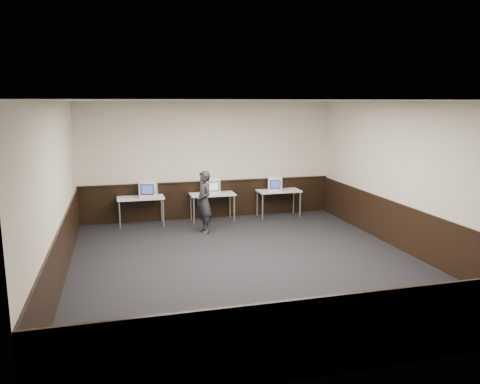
# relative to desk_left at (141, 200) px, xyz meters

# --- Properties ---
(floor) EXTENTS (8.00, 8.00, 0.00)m
(floor) POSITION_rel_desk_left_xyz_m (1.90, -3.60, -0.68)
(floor) COLOR black
(floor) RESTS_ON ground
(ceiling) EXTENTS (8.00, 8.00, 0.00)m
(ceiling) POSITION_rel_desk_left_xyz_m (1.90, -3.60, 2.52)
(ceiling) COLOR white
(ceiling) RESTS_ON back_wall
(back_wall) EXTENTS (7.00, 0.00, 7.00)m
(back_wall) POSITION_rel_desk_left_xyz_m (1.90, 0.40, 0.92)
(back_wall) COLOR beige
(back_wall) RESTS_ON ground
(front_wall) EXTENTS (7.00, 0.00, 7.00)m
(front_wall) POSITION_rel_desk_left_xyz_m (1.90, -7.60, 0.92)
(front_wall) COLOR beige
(front_wall) RESTS_ON ground
(left_wall) EXTENTS (0.00, 8.00, 8.00)m
(left_wall) POSITION_rel_desk_left_xyz_m (-1.60, -3.60, 0.92)
(left_wall) COLOR beige
(left_wall) RESTS_ON ground
(right_wall) EXTENTS (0.00, 8.00, 8.00)m
(right_wall) POSITION_rel_desk_left_xyz_m (5.40, -3.60, 0.92)
(right_wall) COLOR beige
(right_wall) RESTS_ON ground
(wainscot_back) EXTENTS (6.98, 0.04, 1.00)m
(wainscot_back) POSITION_rel_desk_left_xyz_m (1.90, 0.38, -0.18)
(wainscot_back) COLOR black
(wainscot_back) RESTS_ON back_wall
(wainscot_front) EXTENTS (6.98, 0.04, 1.00)m
(wainscot_front) POSITION_rel_desk_left_xyz_m (1.90, -7.58, -0.18)
(wainscot_front) COLOR black
(wainscot_front) RESTS_ON front_wall
(wainscot_left) EXTENTS (0.04, 7.98, 1.00)m
(wainscot_left) POSITION_rel_desk_left_xyz_m (-1.58, -3.60, -0.18)
(wainscot_left) COLOR black
(wainscot_left) RESTS_ON left_wall
(wainscot_right) EXTENTS (0.04, 7.98, 1.00)m
(wainscot_right) POSITION_rel_desk_left_xyz_m (5.38, -3.60, -0.18)
(wainscot_right) COLOR black
(wainscot_right) RESTS_ON right_wall
(wainscot_rail) EXTENTS (6.98, 0.06, 0.04)m
(wainscot_rail) POSITION_rel_desk_left_xyz_m (1.90, 0.36, 0.34)
(wainscot_rail) COLOR black
(wainscot_rail) RESTS_ON wainscot_back
(desk_left) EXTENTS (1.20, 0.60, 0.75)m
(desk_left) POSITION_rel_desk_left_xyz_m (0.00, 0.00, 0.00)
(desk_left) COLOR silver
(desk_left) RESTS_ON ground
(desk_center) EXTENTS (1.20, 0.60, 0.75)m
(desk_center) POSITION_rel_desk_left_xyz_m (1.90, 0.00, 0.00)
(desk_center) COLOR silver
(desk_center) RESTS_ON ground
(desk_right) EXTENTS (1.20, 0.60, 0.75)m
(desk_right) POSITION_rel_desk_left_xyz_m (3.80, 0.00, 0.00)
(desk_right) COLOR silver
(desk_right) RESTS_ON ground
(emac_left) EXTENTS (0.52, 0.54, 0.44)m
(emac_left) POSITION_rel_desk_left_xyz_m (0.20, -0.04, 0.29)
(emac_left) COLOR white
(emac_left) RESTS_ON desk_left
(emac_center) EXTENTS (0.48, 0.50, 0.41)m
(emac_center) POSITION_rel_desk_left_xyz_m (1.86, 0.02, 0.28)
(emac_center) COLOR white
(emac_center) RESTS_ON desk_center
(emac_right) EXTENTS (0.48, 0.50, 0.38)m
(emac_right) POSITION_rel_desk_left_xyz_m (3.67, -0.04, 0.26)
(emac_right) COLOR white
(emac_right) RESTS_ON desk_right
(person) EXTENTS (0.49, 0.63, 1.54)m
(person) POSITION_rel_desk_left_xyz_m (1.47, -1.12, 0.09)
(person) COLOR #25262A
(person) RESTS_ON ground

